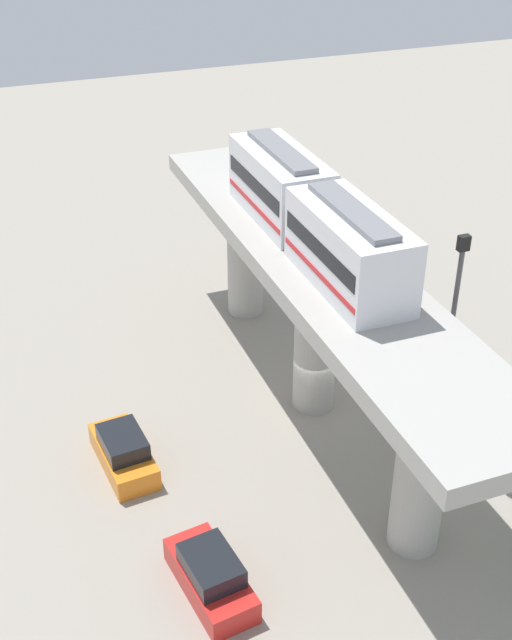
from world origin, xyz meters
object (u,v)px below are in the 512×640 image
(train, at_px, (312,214))
(parked_car_orange, at_px, (123,452))
(parked_car_red, at_px, (211,576))
(signal_post, at_px, (449,342))

(train, relative_size, parked_car_orange, 3.12)
(train, xyz_separation_m, parked_car_orange, (9.16, 1.99, -8.48))
(parked_car_orange, bearing_deg, parked_car_red, 95.13)
(train, distance_m, parked_car_red, 14.93)
(parked_car_red, bearing_deg, train, -136.93)
(train, relative_size, parked_car_red, 3.08)
(parked_car_orange, relative_size, signal_post, 0.42)
(parked_car_orange, bearing_deg, train, -172.93)
(parked_car_red, xyz_separation_m, signal_post, (-11.19, -3.62, 4.93))
(signal_post, bearing_deg, parked_car_red, 17.91)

